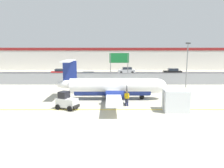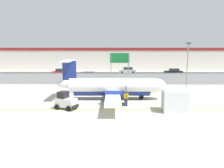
{
  "view_description": "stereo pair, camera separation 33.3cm",
  "coord_description": "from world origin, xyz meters",
  "views": [
    {
      "loc": [
        -0.54,
        -20.17,
        6.39
      ],
      "look_at": [
        -0.49,
        7.67,
        1.8
      ],
      "focal_mm": 35.0,
      "sensor_mm": 36.0,
      "label": 1
    },
    {
      "loc": [
        -0.21,
        -20.16,
        6.39
      ],
      "look_at": [
        -0.49,
        7.67,
        1.8
      ],
      "focal_mm": 35.0,
      "sensor_mm": 36.0,
      "label": 2
    }
  ],
  "objects": [
    {
      "name": "parked_car_1",
      "position": [
        -5.17,
        23.36,
        0.89
      ],
      "size": [
        4.24,
        2.07,
        1.58
      ],
      "rotation": [
        0.0,
        0.0,
        0.02
      ],
      "color": "slate",
      "rests_on": "parking_lot_strip"
    },
    {
      "name": "parked_car_3",
      "position": [
        13.67,
        30.85,
        0.89
      ],
      "size": [
        4.33,
        2.28,
        1.58
      ],
      "rotation": [
        0.0,
        0.0,
        3.06
      ],
      "color": "black",
      "rests_on": "parking_lot_strip"
    },
    {
      "name": "highway_sign",
      "position": [
        0.79,
        20.19,
        4.14
      ],
      "size": [
        3.6,
        0.14,
        5.5
      ],
      "color": "slate",
      "rests_on": "ground"
    },
    {
      "name": "ground_crew_worker",
      "position": [
        1.1,
        3.46,
        0.95
      ],
      "size": [
        0.54,
        0.43,
        1.7
      ],
      "rotation": [
        0.0,
        0.0,
        1.24
      ],
      "color": "#191E4C",
      "rests_on": "ground"
    },
    {
      "name": "apron_light_pole",
      "position": [
        11.63,
        15.25,
        4.3
      ],
      "size": [
        0.7,
        0.3,
        7.27
      ],
      "color": "slate",
      "rests_on": "ground"
    },
    {
      "name": "commuter_airplane",
      "position": [
        -0.25,
        6.67,
        1.6
      ],
      "size": [
        13.76,
        16.01,
        4.92
      ],
      "rotation": [
        0.0,
        0.0,
        0.01
      ],
      "color": "white",
      "rests_on": "ground"
    },
    {
      "name": "parked_car_0",
      "position": [
        -12.38,
        29.84,
        0.89
      ],
      "size": [
        4.25,
        2.1,
        1.58
      ],
      "rotation": [
        0.0,
        0.0,
        0.03
      ],
      "color": "red",
      "rests_on": "parking_lot_strip"
    },
    {
      "name": "ground_plane",
      "position": [
        0.0,
        2.0,
        0.0
      ],
      "size": [
        140.0,
        140.0,
        0.01
      ],
      "color": "#B2AD99"
    },
    {
      "name": "traffic_cone_near_left",
      "position": [
        0.01,
        8.36,
        0.31
      ],
      "size": [
        0.36,
        0.36,
        0.64
      ],
      "color": "orange",
      "rests_on": "ground"
    },
    {
      "name": "traffic_cone_far_right",
      "position": [
        -6.19,
        7.2,
        0.31
      ],
      "size": [
        0.36,
        0.36,
        0.64
      ],
      "color": "orange",
      "rests_on": "ground"
    },
    {
      "name": "parked_car_2",
      "position": [
        3.12,
        34.3,
        0.89
      ],
      "size": [
        4.26,
        2.13,
        1.58
      ],
      "rotation": [
        0.0,
        0.0,
        3.18
      ],
      "color": "silver",
      "rests_on": "parking_lot_strip"
    },
    {
      "name": "traffic_cone_near_right",
      "position": [
        1.43,
        8.96,
        0.31
      ],
      "size": [
        0.36,
        0.36,
        0.64
      ],
      "color": "orange",
      "rests_on": "ground"
    },
    {
      "name": "perimeter_fence",
      "position": [
        0.0,
        18.0,
        1.12
      ],
      "size": [
        98.0,
        0.1,
        2.1
      ],
      "color": "gray",
      "rests_on": "ground"
    },
    {
      "name": "background_building",
      "position": [
        0.0,
        47.99,
        3.26
      ],
      "size": [
        91.0,
        8.1,
        6.5
      ],
      "color": "beige",
      "rests_on": "ground"
    },
    {
      "name": "baggage_tug",
      "position": [
        -5.34,
        2.21,
        0.86
      ],
      "size": [
        2.58,
        2.11,
        1.88
      ],
      "rotation": [
        0.0,
        0.0,
        -0.42
      ],
      "color": "silver",
      "rests_on": "ground"
    },
    {
      "name": "cargo_container",
      "position": [
        5.94,
        1.48,
        1.1
      ],
      "size": [
        2.49,
        2.1,
        2.2
      ],
      "rotation": [
        0.0,
        0.0,
        -0.04
      ],
      "color": "silver",
      "rests_on": "ground"
    },
    {
      "name": "parking_lot_strip",
      "position": [
        0.0,
        29.5,
        0.06
      ],
      "size": [
        98.0,
        17.0,
        0.12
      ],
      "color": "#38383A",
      "rests_on": "ground"
    },
    {
      "name": "traffic_cone_far_left",
      "position": [
        -4.32,
        8.9,
        0.31
      ],
      "size": [
        0.36,
        0.36,
        0.64
      ],
      "color": "orange",
      "rests_on": "ground"
    }
  ]
}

